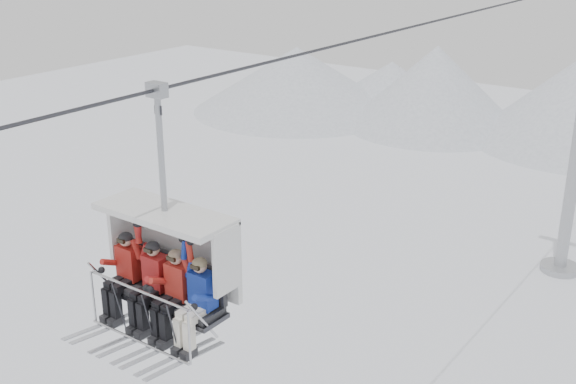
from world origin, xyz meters
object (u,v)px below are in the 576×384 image
Objects in this scene: chairlift_carrier at (173,252)px; skier_far_right at (198,300)px; skier_far_left at (125,271)px; skier_center_left at (151,282)px; skier_center_right at (174,291)px; lift_tower_right at (576,155)px.

skier_far_right is (0.78, -0.30, -0.46)m from chairlift_carrier.
chairlift_carrier is 1.01m from skier_far_left.
skier_center_left is at bearing -125.70° from chairlift_carrier.
chairlift_carrier is at bearing 132.86° from skier_center_right.
chairlift_carrier reaches higher than skier_center_left.
skier_center_left is at bearing 180.00° from skier_far_right.
skier_far_left is 1.00× the size of skier_center_right.
chairlift_carrier reaches higher than skier_center_right.
skier_far_left is (-0.84, -25.42, 4.42)m from lift_tower_right.
lift_tower_right reaches higher than skier_far_right.
skier_center_left is (0.62, 0.00, 0.00)m from skier_far_left.
skier_center_left is at bearing -90.49° from lift_tower_right.
skier_center_right is at bearing -89.36° from lift_tower_right.
skier_far_right is (0.78, -25.42, 4.42)m from lift_tower_right.
chairlift_carrier is at bearing -90.00° from lift_tower_right.
skier_center_left is at bearing 180.00° from skier_center_right.
skier_far_left and skier_center_left have the same top height.
lift_tower_right is 3.38× the size of chairlift_carrier.
chairlift_carrier reaches higher than skier_far_left.
skier_far_right is at bearing -21.37° from chairlift_carrier.
skier_far_left is 1.12m from skier_center_right.
chairlift_carrier is at bearing 54.30° from skier_center_left.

